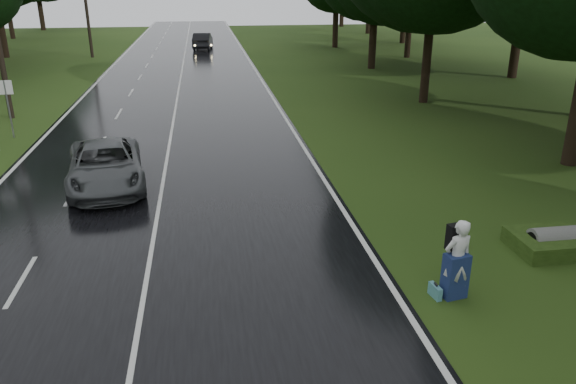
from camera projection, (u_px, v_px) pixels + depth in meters
ground at (140, 318)px, 12.04m from camera, size 160.00×160.00×0.00m
road at (175, 112)px, 30.47m from camera, size 12.00×140.00×0.04m
lane_center at (175, 112)px, 30.46m from camera, size 0.12×140.00×0.01m
grey_car at (105, 166)px, 19.35m from camera, size 3.28×5.73×1.51m
far_car at (203, 41)px, 57.65m from camera, size 2.19×5.05×1.61m
hitchhiker at (457, 262)px, 12.57m from camera, size 0.78×0.73×1.93m
suitcase at (435, 291)px, 12.78m from camera, size 0.19×0.45×0.31m
culvert at (552, 250)px, 15.06m from camera, size 1.34×0.67×0.67m
utility_pole_mid at (12, 118)px, 29.34m from camera, size 1.80×0.28×9.08m
utility_pole_far at (93, 57)px, 51.86m from camera, size 1.80×0.28×9.80m
road_sign_b at (14, 138)px, 25.72m from camera, size 0.64×0.10×2.65m
tree_left_f at (6, 57)px, 51.82m from camera, size 11.15×11.15×17.42m
tree_right_c at (568, 164)px, 22.03m from camera, size 9.97×9.97×15.57m
tree_right_d at (423, 102)px, 33.09m from camera, size 10.18×10.18×15.91m
tree_right_e at (371, 68)px, 45.49m from camera, size 8.84×8.84×13.82m
tree_right_f at (335, 47)px, 59.44m from camera, size 8.53×8.53×13.33m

